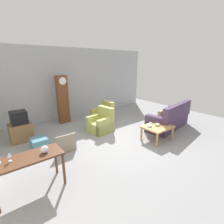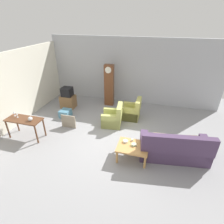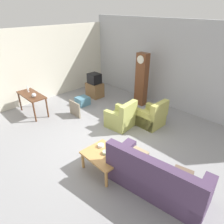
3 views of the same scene
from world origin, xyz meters
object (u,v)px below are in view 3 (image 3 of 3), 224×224
object	(u,v)px
cup_white_porcelain	(110,147)
wine_glass_tall	(27,87)
tv_stand_cabinet	(95,90)
grandfather_clock	(142,80)
console_table_dark	(32,97)
bowl_shallow_green	(106,152)
glass_dome_cloche	(34,95)
cup_blue_rimmed	(112,163)
armchair_olive_far	(151,117)
tv_crt	(94,78)
armchair_olive_near	(121,118)
bowl_white_stacked	(101,146)
coffee_table_wood	(104,156)
framed_picture_leaning	(75,109)
storage_box_blue	(83,101)
wine_glass_mid	(28,89)
couch_floral	(156,179)

from	to	relation	value
cup_white_porcelain	wine_glass_tall	distance (m)	4.39
tv_stand_cabinet	grandfather_clock	bearing A→B (deg)	24.23
grandfather_clock	cup_white_porcelain	world-z (taller)	grandfather_clock
console_table_dark	bowl_shallow_green	bearing A→B (deg)	-0.89
glass_dome_cloche	bowl_shallow_green	xyz separation A→B (m)	(3.68, -0.03, -0.33)
console_table_dark	glass_dome_cloche	xyz separation A→B (m)	(0.32, -0.03, 0.19)
glass_dome_cloche	cup_white_porcelain	world-z (taller)	glass_dome_cloche
grandfather_clock	cup_blue_rimmed	distance (m)	4.34
armchair_olive_far	tv_crt	xyz separation A→B (m)	(-3.19, 0.23, 0.51)
armchair_olive_near	bowl_white_stacked	bearing A→B (deg)	-62.23
cup_white_porcelain	bowl_shallow_green	size ratio (longest dim) A/B	0.46
tv_stand_cabinet	glass_dome_cloche	world-z (taller)	glass_dome_cloche
armchair_olive_far	cup_blue_rimmed	xyz separation A→B (m)	(0.87, -2.65, 0.22)
armchair_olive_far	coffee_table_wood	world-z (taller)	armchair_olive_far
coffee_table_wood	framed_picture_leaning	distance (m)	3.00
bowl_shallow_green	wine_glass_tall	distance (m)	4.47
bowl_shallow_green	armchair_olive_far	bearing A→B (deg)	101.21
storage_box_blue	bowl_white_stacked	size ratio (longest dim) A/B	3.07
armchair_olive_far	bowl_white_stacked	distance (m)	2.41
glass_dome_cloche	cup_white_porcelain	xyz separation A→B (m)	(3.60, 0.19, -0.33)
storage_box_blue	bowl_white_stacked	world-z (taller)	bowl_white_stacked
armchair_olive_far	grandfather_clock	bearing A→B (deg)	141.39
wine_glass_mid	coffee_table_wood	bearing A→B (deg)	-1.79
tv_crt	wine_glass_tall	distance (m)	2.67
storage_box_blue	cup_white_porcelain	distance (m)	3.67
grandfather_clock	storage_box_blue	xyz separation A→B (m)	(-1.55, -1.74, -0.86)
couch_floral	armchair_olive_near	distance (m)	2.75
wine_glass_tall	bowl_white_stacked	bearing A→B (deg)	-0.79
cup_white_porcelain	cup_blue_rimmed	size ratio (longest dim) A/B	0.80
framed_picture_leaning	couch_floral	bearing A→B (deg)	-10.32
armchair_olive_near	tv_crt	size ratio (longest dim) A/B	1.92
tv_crt	wine_glass_tall	world-z (taller)	tv_crt
console_table_dark	grandfather_clock	bearing A→B (deg)	58.02
bowl_shallow_green	cup_blue_rimmed	bearing A→B (deg)	-22.50
couch_floral	coffee_table_wood	world-z (taller)	couch_floral
bowl_white_stacked	bowl_shallow_green	xyz separation A→B (m)	(0.28, -0.10, -0.00)
bowl_shallow_green	wine_glass_mid	world-z (taller)	wine_glass_mid
armchair_olive_near	glass_dome_cloche	bearing A→B (deg)	-146.47
bowl_white_stacked	wine_glass_mid	bearing A→B (deg)	179.98
bowl_shallow_green	wine_glass_mid	distance (m)	4.31
armchair_olive_far	console_table_dark	bearing A→B (deg)	-145.34
grandfather_clock	glass_dome_cloche	bearing A→B (deg)	-117.83
armchair_olive_far	tv_stand_cabinet	distance (m)	3.20
couch_floral	armchair_olive_near	world-z (taller)	couch_floral
couch_floral	storage_box_blue	world-z (taller)	couch_floral
cup_blue_rimmed	armchair_olive_far	bearing A→B (deg)	108.24
storage_box_blue	coffee_table_wood	bearing A→B (deg)	-28.87
storage_box_blue	wine_glass_tall	bearing A→B (deg)	-123.15
framed_picture_leaning	bowl_white_stacked	bearing A→B (deg)	-20.72
storage_box_blue	console_table_dark	bearing A→B (deg)	-109.83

